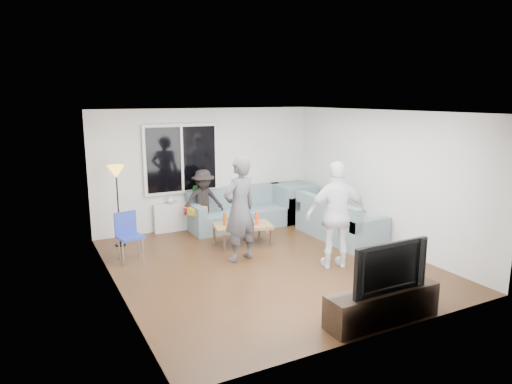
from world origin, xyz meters
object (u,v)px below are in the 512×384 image
floor_lamp (118,206)px  player_right (337,215)px  coffee_table (243,234)px  player_left (240,209)px  spectator_back (203,201)px  television (385,265)px  sofa_back_section (241,208)px  tv_console (382,305)px  spectator_right (337,210)px  side_chair (130,237)px  sofa_right_section (340,218)px

floor_lamp → player_right: size_ratio=0.86×
coffee_table → floor_lamp: floor_lamp is taller
player_left → spectator_back: 1.93m
spectator_back → television: spectator_back is taller
sofa_back_section → player_right: (0.38, -2.92, 0.48)m
coffee_table → player_left: bearing=-118.8°
tv_console → television: bearing=0.0°
sofa_back_section → spectator_right: (1.42, -1.57, 0.16)m
coffee_table → sofa_back_section: bearing=65.8°
sofa_back_section → television: (-0.28, -4.77, 0.34)m
television → spectator_right: bearing=62.0°
side_chair → spectator_right: (4.07, -0.52, 0.15)m
sofa_right_section → player_left: bearing=95.2°
television → sofa_right_section: bearing=61.3°
sofa_right_section → side_chair: 4.12m
coffee_table → spectator_right: (1.92, -0.46, 0.38)m
sofa_back_section → floor_lamp: size_ratio=1.47×
sofa_back_section → television: 4.79m
coffee_table → side_chair: side_chair is taller
television → floor_lamp: bearing=116.8°
floor_lamp → player_left: (1.72, -1.81, 0.15)m
side_chair → tv_console: bearing=-69.8°
player_left → spectator_right: bearing=172.3°
side_chair → floor_lamp: floor_lamp is taller
coffee_table → side_chair: size_ratio=1.28×
coffee_table → player_left: 1.14m
coffee_table → television: television is taller
spectator_right → spectator_back: spectator_back is taller
floor_lamp → spectator_right: size_ratio=1.34×
coffee_table → tv_console: bearing=-86.5°
tv_console → side_chair: bearing=122.5°
floor_lamp → television: (2.37, -4.70, -0.01)m
floor_lamp → spectator_back: bearing=3.3°
player_left → player_right: bearing=126.0°
floor_lamp → sofa_right_section: bearing=-21.4°
player_left → tv_console: size_ratio=1.16×
player_left → television: (0.64, -2.89, -0.16)m
sofa_back_section → player_left: (-0.92, -1.88, 0.50)m
tv_console → player_left: bearing=102.6°
floor_lamp → player_left: 2.50m
player_left → spectator_right: (2.35, 0.31, -0.34)m
spectator_back → television: bearing=-82.7°
spectator_right → tv_console: 3.64m
player_left → tv_console: 3.04m
coffee_table → television: size_ratio=0.97×
spectator_back → spectator_right: bearing=-34.6°
coffee_table → player_left: (-0.42, -0.77, 0.73)m
side_chair → spectator_right: 4.11m
coffee_table → player_left: player_left is taller
sofa_back_section → player_left: 2.16m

